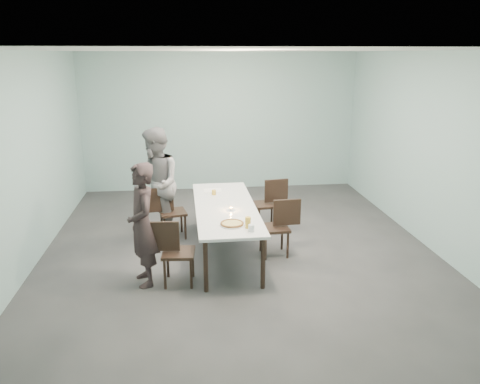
{
  "coord_description": "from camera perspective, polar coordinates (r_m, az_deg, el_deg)",
  "views": [
    {
      "loc": [
        -0.76,
        -6.79,
        2.95
      ],
      "look_at": [
        0.0,
        -0.25,
        1.0
      ],
      "focal_mm": 35.0,
      "sensor_mm": 36.0,
      "label": 1
    }
  ],
  "objects": [
    {
      "name": "beer_glass",
      "position": [
        6.14,
        0.97,
        -3.74
      ],
      "size": [
        0.08,
        0.08,
        0.15
      ],
      "primitive_type": "cylinder",
      "color": "gold",
      "rests_on": "table"
    },
    {
      "name": "side_plate",
      "position": [
        6.46,
        -0.05,
        -3.38
      ],
      "size": [
        0.18,
        0.18,
        0.01
      ],
      "primitive_type": "cylinder",
      "color": "white",
      "rests_on": "table"
    },
    {
      "name": "tealight",
      "position": [
        6.84,
        -1.14,
        -2.08
      ],
      "size": [
        0.06,
        0.06,
        0.05
      ],
      "color": "silver",
      "rests_on": "table"
    },
    {
      "name": "room_shell",
      "position": [
        6.89,
        -0.24,
        8.78
      ],
      "size": [
        6.02,
        7.02,
        3.01
      ],
      "color": "#8EB2B3",
      "rests_on": "ground"
    },
    {
      "name": "amber_tumbler",
      "position": [
        7.6,
        -3.2,
        -0.05
      ],
      "size": [
        0.07,
        0.07,
        0.08
      ],
      "primitive_type": "cylinder",
      "color": "gold",
      "rests_on": "table"
    },
    {
      "name": "chair_near_left",
      "position": [
        6.24,
        -8.26,
        -6.78
      ],
      "size": [
        0.63,
        0.45,
        0.87
      ],
      "rotation": [
        0.0,
        0.0,
        -0.08
      ],
      "color": "black",
      "rests_on": "ground"
    },
    {
      "name": "diner_far",
      "position": [
        7.71,
        -10.17,
        0.96
      ],
      "size": [
        0.9,
        1.04,
        1.84
      ],
      "primitive_type": "imported",
      "rotation": [
        0.0,
        0.0,
        -1.32
      ],
      "color": "slate",
      "rests_on": "ground"
    },
    {
      "name": "pizza",
      "position": [
        6.27,
        -0.98,
        -3.89
      ],
      "size": [
        0.34,
        0.34,
        0.04
      ],
      "color": "white",
      "rests_on": "table"
    },
    {
      "name": "water_tumbler",
      "position": [
        6.04,
        1.38,
        -4.42
      ],
      "size": [
        0.08,
        0.08,
        0.09
      ],
      "primitive_type": "cylinder",
      "color": "silver",
      "rests_on": "table"
    },
    {
      "name": "chair_near_right",
      "position": [
        7.07,
        4.85,
        -3.82
      ],
      "size": [
        0.62,
        0.44,
        0.87
      ],
      "rotation": [
        0.0,
        0.0,
        3.2
      ],
      "color": "black",
      "rests_on": "ground"
    },
    {
      "name": "ground",
      "position": [
        7.44,
        -0.22,
        -6.86
      ],
      "size": [
        7.0,
        7.0,
        0.0
      ],
      "primitive_type": "plane",
      "color": "#333335",
      "rests_on": "ground"
    },
    {
      "name": "chair_far_right",
      "position": [
        8.15,
        3.69,
        -1.01
      ],
      "size": [
        0.64,
        0.47,
        0.87
      ],
      "rotation": [
        0.0,
        0.0,
        3.28
      ],
      "color": "black",
      "rests_on": "ground"
    },
    {
      "name": "menu",
      "position": [
        7.85,
        -3.37,
        0.21
      ],
      "size": [
        0.3,
        0.22,
        0.01
      ],
      "primitive_type": "cube",
      "rotation": [
        0.0,
        0.0,
        0.01
      ],
      "color": "silver",
      "rests_on": "table"
    },
    {
      "name": "table",
      "position": [
        7.06,
        -1.8,
        -2.15
      ],
      "size": [
        0.92,
        2.61,
        0.75
      ],
      "rotation": [
        0.0,
        0.0,
        0.01
      ],
      "color": "white",
      "rests_on": "ground"
    },
    {
      "name": "chair_far_left",
      "position": [
        7.78,
        -8.8,
        -2.04
      ],
      "size": [
        0.64,
        0.49,
        0.87
      ],
      "rotation": [
        0.0,
        0.0,
        0.19
      ],
      "color": "black",
      "rests_on": "ground"
    },
    {
      "name": "diner_near",
      "position": [
        6.2,
        -11.79,
        -3.96
      ],
      "size": [
        0.54,
        0.69,
        1.64
      ],
      "primitive_type": "imported",
      "rotation": [
        0.0,
        0.0,
        -1.29
      ],
      "color": "black",
      "rests_on": "ground"
    }
  ]
}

